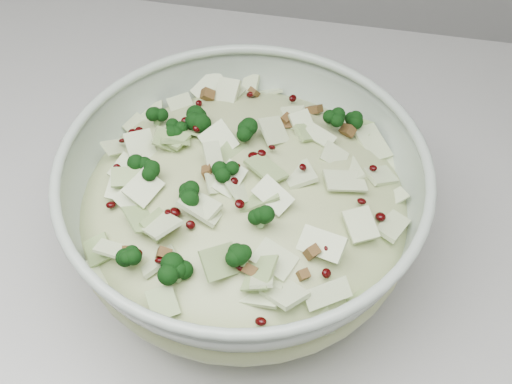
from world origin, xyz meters
TOP-DOWN VIEW (x-y plane):
  - mixing_bowl at (-0.23, 1.60)m, footprint 0.40×0.40m
  - salad at (-0.23, 1.60)m, footprint 0.31×0.31m

SIDE VIEW (x-z plane):
  - mixing_bowl at x=-0.23m, z-range 0.90..1.03m
  - salad at x=-0.23m, z-range 0.92..1.05m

